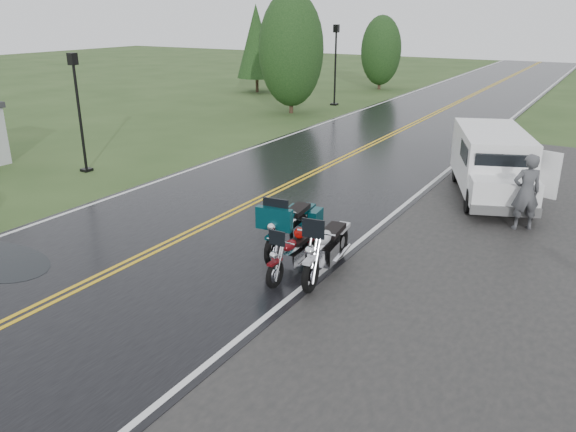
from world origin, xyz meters
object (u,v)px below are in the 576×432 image
at_px(motorcycle_red, 275,264).
at_px(person_at_van, 526,193).
at_px(motorcycle_silver, 311,261).
at_px(van_white, 472,179).
at_px(motorcycle_teal, 273,236).
at_px(lamp_post_far_left, 335,65).
at_px(lamp_post_near_left, 79,113).

relative_size(motorcycle_red, person_at_van, 1.01).
xyz_separation_m(motorcycle_silver, van_white, (1.46, 6.26, 0.26)).
xyz_separation_m(motorcycle_red, person_at_van, (3.57, 5.91, 0.39)).
distance_m(motorcycle_teal, motorcycle_silver, 1.39).
bearing_deg(motorcycle_teal, person_at_van, 43.82).
distance_m(motorcycle_silver, person_at_van, 6.41).
height_order(van_white, lamp_post_far_left, lamp_post_far_left).
bearing_deg(motorcycle_red, van_white, 70.91).
bearing_deg(motorcycle_teal, van_white, 57.19).
bearing_deg(motorcycle_silver, motorcycle_red, -172.01).
bearing_deg(lamp_post_far_left, motorcycle_teal, -66.88).
relative_size(motorcycle_teal, van_white, 0.50).
height_order(motorcycle_silver, van_white, van_white).
distance_m(person_at_van, lamp_post_near_left, 13.93).
bearing_deg(motorcycle_silver, lamp_post_near_left, 152.90).
relative_size(person_at_van, lamp_post_near_left, 0.49).
xyz_separation_m(van_white, lamp_post_far_left, (-11.48, 14.95, 1.28)).
distance_m(motorcycle_teal, lamp_post_far_left, 22.42).
relative_size(motorcycle_silver, van_white, 0.49).
bearing_deg(lamp_post_far_left, lamp_post_near_left, -92.86).
bearing_deg(motorcycle_silver, motorcycle_teal, 145.56).
bearing_deg(van_white, lamp_post_far_left, 106.35).
height_order(motorcycle_teal, van_white, van_white).
xyz_separation_m(person_at_van, lamp_post_near_left, (-13.77, -1.82, 1.02)).
height_order(motorcycle_teal, person_at_van, person_at_van).
relative_size(van_white, lamp_post_far_left, 1.10).
bearing_deg(motorcycle_teal, lamp_post_far_left, 105.95).
xyz_separation_m(motorcycle_silver, lamp_post_far_left, (-10.02, 21.21, 1.54)).
distance_m(motorcycle_teal, van_white, 6.24).
bearing_deg(motorcycle_teal, motorcycle_silver, -34.23).
height_order(person_at_van, lamp_post_near_left, lamp_post_near_left).
bearing_deg(van_white, lamp_post_near_left, 169.62).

